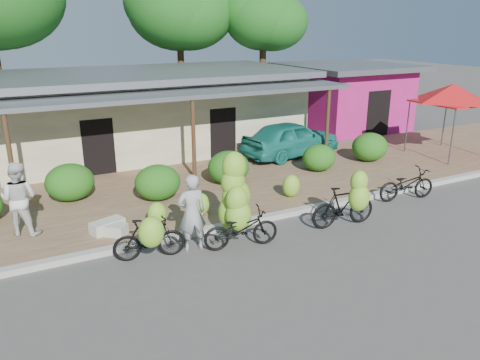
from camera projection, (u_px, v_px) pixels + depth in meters
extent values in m
plane|color=#4F4C49|center=(292.00, 254.00, 11.09)|extent=(100.00, 100.00, 0.00)
cube|color=#92734F|center=(208.00, 189.00, 15.29)|extent=(60.00, 6.00, 0.12)
cube|color=#A8A399|center=(251.00, 221.00, 12.76)|extent=(60.00, 0.25, 0.15)
cube|color=beige|center=(150.00, 114.00, 19.88)|extent=(12.00, 6.00, 3.10)
cube|color=slate|center=(148.00, 74.00, 19.35)|extent=(13.00, 7.00, 0.25)
cube|color=black|center=(174.00, 139.00, 17.53)|extent=(1.40, 0.12, 2.20)
cube|color=slate|center=(182.00, 94.00, 16.08)|extent=(13.00, 2.00, 0.15)
cylinder|color=#43291B|center=(11.00, 162.00, 13.35)|extent=(0.14, 0.14, 2.85)
cylinder|color=#43291B|center=(194.00, 141.00, 15.79)|extent=(0.14, 0.14, 2.85)
cylinder|color=#43291B|center=(327.00, 126.00, 18.23)|extent=(0.14, 0.14, 2.85)
cube|color=#B91C76|center=(345.00, 98.00, 24.47)|extent=(5.00, 5.00, 3.00)
cube|color=slate|center=(347.00, 67.00, 23.96)|extent=(6.00, 6.00, 0.25)
cube|color=black|center=(377.00, 114.00, 22.53)|extent=(1.40, 0.12, 2.20)
cylinder|color=#43291B|center=(181.00, 63.00, 25.53)|extent=(0.36, 0.36, 6.33)
ellipsoid|color=#194F13|center=(179.00, 9.00, 24.64)|extent=(5.42, 5.42, 4.34)
ellipsoid|color=#194F13|center=(168.00, 3.00, 24.59)|extent=(4.61, 4.61, 3.69)
cylinder|color=#43291B|center=(263.00, 68.00, 25.67)|extent=(0.36, 0.36, 5.82)
ellipsoid|color=#194F13|center=(263.00, 18.00, 24.85)|extent=(4.19, 4.19, 3.35)
ellipsoid|color=#194F13|center=(252.00, 12.00, 24.79)|extent=(3.56, 3.56, 2.85)
ellipsoid|color=#2A6016|center=(70.00, 182.00, 14.00)|extent=(1.44, 1.30, 1.12)
ellipsoid|color=#2A6016|center=(158.00, 182.00, 14.06)|extent=(1.38, 1.24, 1.08)
ellipsoid|color=#2A6016|center=(228.00, 167.00, 15.50)|extent=(1.41, 1.27, 1.10)
ellipsoid|color=#2A6016|center=(319.00, 158.00, 16.88)|extent=(1.24, 1.11, 0.96)
ellipsoid|color=#2A6016|center=(370.00, 147.00, 18.09)|extent=(1.41, 1.27, 1.10)
cylinder|color=#59595E|center=(452.00, 137.00, 17.44)|extent=(0.05, 0.05, 2.10)
cylinder|color=#59595E|center=(407.00, 127.00, 19.29)|extent=(0.05, 0.05, 2.10)
cylinder|color=#59595E|center=(444.00, 122.00, 20.25)|extent=(0.05, 0.05, 2.10)
cube|color=red|center=(452.00, 102.00, 18.50)|extent=(2.40, 2.40, 0.06)
cone|color=red|center=(453.00, 93.00, 18.38)|extent=(3.50, 3.50, 0.70)
imported|color=black|center=(149.00, 239.00, 10.72)|extent=(1.72, 0.76, 1.00)
ellipsoid|color=#90C932|center=(151.00, 232.00, 9.99)|extent=(0.56, 0.48, 0.71)
imported|color=black|center=(241.00, 229.00, 11.27)|extent=(1.93, 0.94, 0.97)
ellipsoid|color=#90C932|center=(232.00, 212.00, 11.69)|extent=(0.74, 0.63, 0.92)
ellipsoid|color=#90C932|center=(236.00, 197.00, 11.59)|extent=(0.74, 0.63, 0.92)
ellipsoid|color=#90C932|center=(233.00, 182.00, 11.44)|extent=(0.61, 0.52, 0.76)
ellipsoid|color=#90C932|center=(234.00, 167.00, 11.33)|extent=(0.61, 0.51, 0.76)
ellipsoid|color=#90C932|center=(238.00, 215.00, 11.37)|extent=(0.65, 0.56, 0.82)
ellipsoid|color=#90C932|center=(237.00, 200.00, 11.23)|extent=(0.55, 0.47, 0.69)
imported|color=black|center=(343.00, 206.00, 12.46)|extent=(1.93, 0.74, 1.13)
ellipsoid|color=#90C932|center=(359.00, 198.00, 11.73)|extent=(0.56, 0.48, 0.70)
ellipsoid|color=#90C932|center=(359.00, 182.00, 11.65)|extent=(0.47, 0.40, 0.58)
imported|color=black|center=(407.00, 184.00, 14.37)|extent=(1.97, 0.97, 0.99)
ellipsoid|color=#90C932|center=(157.00, 214.00, 12.30)|extent=(0.51, 0.43, 0.64)
ellipsoid|color=#90C932|center=(200.00, 204.00, 12.92)|extent=(0.52, 0.44, 0.65)
ellipsoid|color=#90C932|center=(291.00, 186.00, 14.33)|extent=(0.56, 0.48, 0.70)
cube|color=beige|center=(107.00, 226.00, 11.96)|extent=(0.93, 0.65, 0.30)
cube|color=beige|center=(112.00, 229.00, 11.78)|extent=(0.81, 0.79, 0.28)
imported|color=#959595|center=(192.00, 213.00, 11.01)|extent=(0.71, 0.47, 1.90)
imported|color=silver|center=(19.00, 199.00, 11.57)|extent=(1.16, 1.08, 1.89)
imported|color=#1A786C|center=(291.00, 139.00, 18.71)|extent=(4.40, 2.28, 1.43)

